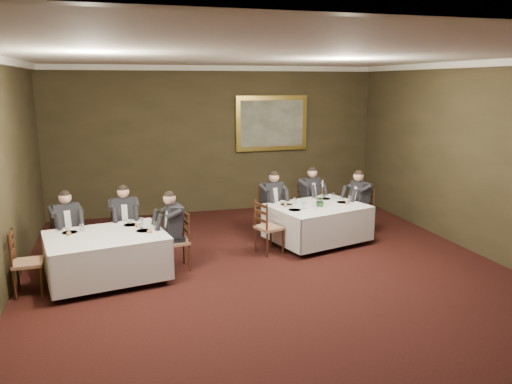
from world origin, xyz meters
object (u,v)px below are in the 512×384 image
chair_sec_endright (177,253)px  chair_main_backleft (271,221)px  chair_main_endright (360,221)px  chair_sec_backright (126,243)px  table_main (317,221)px  diner_sec_endright (176,240)px  candlestick (322,195)px  diner_main_backright (309,205)px  centerpiece (320,200)px  diner_main_endright (360,210)px  painting (272,123)px  chair_sec_backleft (68,251)px  chair_sec_endleft (28,276)px  diner_main_backleft (272,211)px  chair_main_backright (308,215)px  table_second (107,254)px  chair_main_endleft (269,238)px  diner_sec_backright (125,231)px  diner_sec_backleft (67,238)px

chair_sec_endright → chair_main_backleft: bearing=-62.4°
chair_main_endright → chair_sec_backright: (-4.76, -0.15, 0.00)m
table_main → diner_sec_endright: (-2.85, -0.65, 0.06)m
chair_main_endright → candlestick: candlestick is taller
diner_main_backright → diner_sec_endright: bearing=5.9°
chair_main_backleft → centerpiece: bearing=115.5°
diner_main_endright → painting: (-1.08, 2.71, 1.61)m
diner_main_backright → candlestick: diner_main_backright is taller
chair_sec_backleft → chair_sec_endleft: 1.15m
diner_main_backright → chair_sec_backleft: (-4.86, -1.04, -0.23)m
chair_main_backleft → chair_sec_backright: size_ratio=1.00×
diner_main_backleft → chair_main_backright: 0.99m
chair_main_endright → chair_sec_endleft: bearing=95.8°
chair_sec_endright → diner_main_endright: bearing=-82.4°
chair_main_endright → diner_sec_endright: (-3.95, -0.95, 0.23)m
chair_main_endright → chair_sec_endright: size_ratio=1.00×
diner_main_endright → chair_sec_backleft: diner_main_endright is taller
table_main → diner_main_backright: size_ratio=1.55×
chair_main_backright → chair_main_endright: same height
chair_main_endright → chair_sec_backleft: 5.74m
diner_main_backright → chair_main_endright: 1.15m
table_second → diner_sec_endright: size_ratio=1.52×
chair_sec_backright → chair_main_endleft: bearing=165.4°
chair_sec_backright → centerpiece: (3.68, -0.24, 0.61)m
diner_main_endright → chair_sec_endleft: 6.35m
chair_main_endleft → diner_sec_endright: (-1.75, -0.35, 0.23)m
table_main → diner_sec_endright: size_ratio=1.55×
diner_sec_backright → diner_sec_endright: 1.13m
chair_main_endright → diner_main_endright: 0.23m
diner_main_endright → diner_sec_backleft: size_ratio=1.00×
table_main → chair_main_backleft: chair_main_backleft is taller
table_second → diner_main_backleft: 3.65m
diner_main_endright → diner_sec_backright: (-4.75, -0.16, 0.00)m
chair_sec_endleft → chair_main_endright: bearing=99.5°
diner_main_backright → chair_sec_backright: 3.99m
table_second → diner_sec_endright: diner_sec_endright is taller
diner_sec_backleft → chair_sec_endright: diner_sec_backleft is taller
chair_main_backright → candlestick: size_ratio=2.05×
chair_main_backleft → chair_main_backright: bearing=-179.4°
diner_main_backright → diner_sec_backleft: (-4.85, -1.05, 0.00)m
table_main → chair_sec_backleft: (-4.63, -0.03, -0.17)m
chair_sec_backleft → centerpiece: bearing=159.9°
chair_main_backleft → diner_sec_backright: diner_sec_backright is taller
diner_sec_backleft → chair_sec_endleft: size_ratio=1.35×
chair_main_endleft → diner_sec_backright: diner_sec_backright is taller
table_main → diner_sec_backleft: diner_sec_backleft is taller
diner_main_backright → chair_main_endleft: diner_main_backright is taller
diner_main_endright → candlestick: size_ratio=2.75×
chair_main_endleft → chair_sec_endleft: size_ratio=1.00×
table_main → diner_sec_backright: diner_sec_backright is taller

